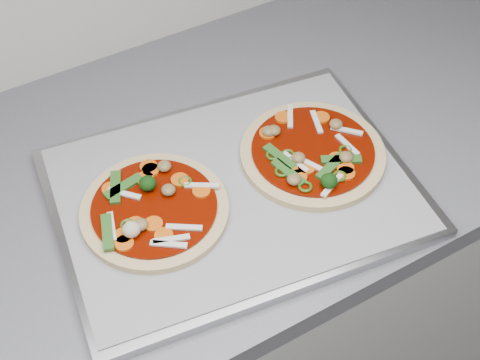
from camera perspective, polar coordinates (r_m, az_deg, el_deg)
countertop at (r=0.97m, az=-16.70°, el=-4.66°), size 3.60×0.60×0.04m
baking_tray at (r=0.95m, az=-0.54°, el=-1.05°), size 0.54×0.43×0.02m
parchment at (r=0.94m, az=-0.55°, el=-0.69°), size 0.52×0.41×0.00m
pizza_left at (r=0.91m, az=-7.41°, el=-2.43°), size 0.22×0.22×0.03m
pizza_right at (r=0.98m, az=6.18°, el=2.28°), size 0.23×0.23×0.04m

